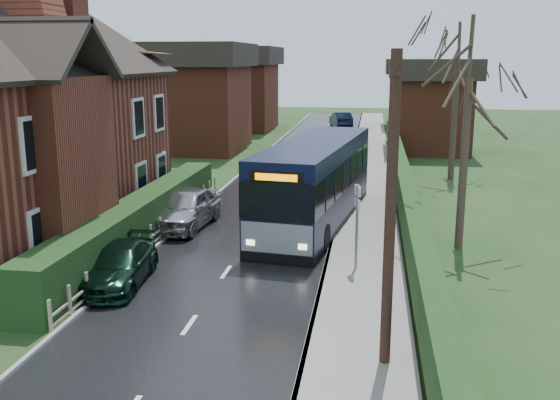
% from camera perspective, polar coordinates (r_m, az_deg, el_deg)
% --- Properties ---
extents(ground, '(140.00, 140.00, 0.00)m').
position_cam_1_polar(ground, '(17.85, -6.44, -8.74)').
color(ground, '#2D491F').
rests_on(ground, ground).
extents(road, '(6.00, 100.00, 0.02)m').
position_cam_1_polar(road, '(27.18, -1.07, -1.08)').
color(road, black).
rests_on(road, ground).
extents(pavement, '(2.50, 100.00, 0.14)m').
position_cam_1_polar(pavement, '(26.81, 7.92, -1.26)').
color(pavement, slate).
rests_on(pavement, ground).
extents(kerb_right, '(0.12, 100.00, 0.14)m').
position_cam_1_polar(kerb_right, '(26.85, 5.36, -1.18)').
color(kerb_right, gray).
rests_on(kerb_right, ground).
extents(kerb_left, '(0.12, 100.00, 0.10)m').
position_cam_1_polar(kerb_left, '(27.83, -7.28, -0.77)').
color(kerb_left, gray).
rests_on(kerb_left, ground).
extents(front_hedge, '(1.20, 16.00, 1.60)m').
position_cam_1_polar(front_hedge, '(23.31, -12.65, -1.74)').
color(front_hedge, black).
rests_on(front_hedge, ground).
extents(picket_fence, '(0.10, 16.00, 0.90)m').
position_cam_1_polar(picket_fence, '(23.14, -10.87, -2.66)').
color(picket_fence, gray).
rests_on(picket_fence, ground).
extents(right_wall_hedge, '(0.60, 50.00, 1.80)m').
position_cam_1_polar(right_wall_hedge, '(26.64, 11.32, 0.61)').
color(right_wall_hedge, brown).
rests_on(right_wall_hedge, ground).
extents(brick_house, '(9.30, 14.60, 10.30)m').
position_cam_1_polar(brick_house, '(24.68, -23.86, 6.71)').
color(brick_house, brown).
rests_on(brick_house, ground).
extents(bus, '(4.01, 11.26, 3.35)m').
position_cam_1_polar(bus, '(24.95, 3.26, 1.53)').
color(bus, black).
rests_on(bus, ground).
extents(car_silver, '(2.19, 4.67, 1.55)m').
position_cam_1_polar(car_silver, '(24.86, -8.58, -0.73)').
color(car_silver, '#ABAAAF').
rests_on(car_silver, ground).
extents(car_green, '(1.96, 4.14, 1.17)m').
position_cam_1_polar(car_green, '(19.07, -14.53, -5.78)').
color(car_green, black).
rests_on(car_green, ground).
extents(car_distant, '(2.61, 4.70, 1.47)m').
position_cam_1_polar(car_distant, '(61.45, 5.58, 7.33)').
color(car_distant, black).
rests_on(car_distant, ground).
extents(bus_stop_sign, '(0.21, 0.41, 2.81)m').
position_cam_1_polar(bus_stop_sign, '(19.24, 7.06, -1.36)').
color(bus_stop_sign, slate).
rests_on(bus_stop_sign, ground).
extents(telegraph_pole, '(0.23, 0.87, 6.72)m').
position_cam_1_polar(telegraph_pole, '(12.96, 10.05, -1.36)').
color(telegraph_pole, black).
rests_on(telegraph_pole, ground).
extents(tree_right_near, '(3.89, 3.89, 8.40)m').
position_cam_1_polar(tree_right_near, '(22.05, 17.00, 11.59)').
color(tree_right_near, '#3A2B22').
rests_on(tree_right_near, ground).
extents(tree_right_far, '(4.60, 4.60, 8.88)m').
position_cam_1_polar(tree_right_far, '(35.30, 15.96, 12.50)').
color(tree_right_far, '#34261F').
rests_on(tree_right_far, ground).
extents(tree_house_side, '(4.19, 4.19, 9.53)m').
position_cam_1_polar(tree_house_side, '(34.72, -22.77, 12.81)').
color(tree_house_side, '#32271D').
rests_on(tree_house_side, ground).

